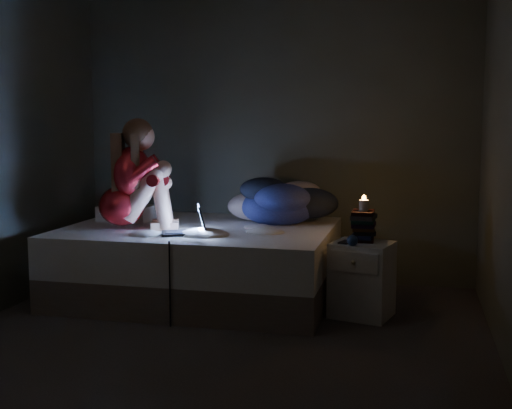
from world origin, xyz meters
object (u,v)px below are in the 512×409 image
(bed, at_px, (200,262))
(phone, at_px, (347,243))
(laptop, at_px, (183,219))
(candle, at_px, (364,205))
(woman, at_px, (121,174))
(nightstand, at_px, (362,279))

(bed, relative_size, phone, 15.35)
(laptop, relative_size, candle, 4.20)
(woman, xyz_separation_m, phone, (1.80, -0.04, -0.47))
(woman, height_order, nightstand, woman)
(woman, bearing_deg, nightstand, -17.41)
(nightstand, xyz_separation_m, candle, (-0.00, 0.06, 0.55))
(nightstand, height_order, candle, candle)
(bed, relative_size, nightstand, 3.85)
(nightstand, bearing_deg, woman, -165.43)
(phone, bearing_deg, nightstand, 34.51)
(candle, bearing_deg, nightstand, -88.24)
(bed, distance_m, nightstand, 1.37)
(candle, relative_size, phone, 0.57)
(nightstand, bearing_deg, bed, -176.53)
(laptop, bearing_deg, candle, -11.83)
(nightstand, xyz_separation_m, phone, (-0.11, -0.07, 0.29))
(laptop, xyz_separation_m, phone, (1.24, 0.09, -0.15))
(nightstand, bearing_deg, laptop, -159.75)
(bed, height_order, nightstand, bed)
(bed, distance_m, laptop, 0.57)
(phone, bearing_deg, bed, 169.07)
(bed, xyz_separation_m, woman, (-0.56, -0.27, 0.74))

